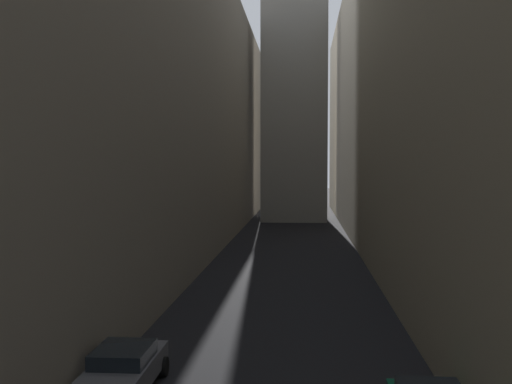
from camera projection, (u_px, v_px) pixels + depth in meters
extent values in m
plane|color=black|center=(288.00, 257.00, 46.79)|extent=(264.00, 264.00, 0.00)
cube|color=gray|center=(152.00, 101.00, 49.06)|extent=(10.99, 108.00, 24.24)
cube|color=gray|center=(429.00, 88.00, 47.35)|extent=(10.63, 108.00, 25.88)
cube|color=gray|center=(295.00, 36.00, 76.46)|extent=(8.04, 8.04, 46.02)
cube|color=#4C4C51|center=(125.00, 371.00, 19.02)|extent=(1.78, 4.31, 0.69)
cube|color=black|center=(123.00, 354.00, 18.82)|extent=(1.64, 2.11, 0.45)
cylinder|color=black|center=(112.00, 365.00, 20.57)|extent=(0.22, 0.65, 0.65)
cylinder|color=black|center=(164.00, 367.00, 20.43)|extent=(0.22, 0.65, 0.65)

